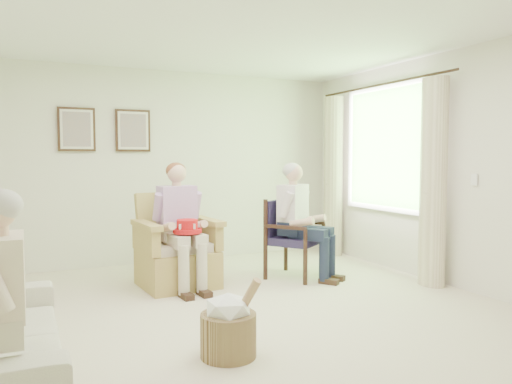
% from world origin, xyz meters
% --- Properties ---
extents(floor, '(5.50, 5.50, 0.00)m').
position_xyz_m(floor, '(0.00, 0.00, 0.00)').
color(floor, beige).
rests_on(floor, ground).
extents(back_wall, '(5.00, 0.04, 2.60)m').
position_xyz_m(back_wall, '(0.00, 2.75, 1.30)').
color(back_wall, silver).
rests_on(back_wall, ground).
extents(right_wall, '(0.04, 5.50, 2.60)m').
position_xyz_m(right_wall, '(2.50, 0.00, 1.30)').
color(right_wall, silver).
rests_on(right_wall, ground).
extents(ceiling, '(5.00, 5.50, 0.02)m').
position_xyz_m(ceiling, '(0.00, 0.00, 2.60)').
color(ceiling, white).
rests_on(ceiling, back_wall).
extents(window, '(0.13, 2.50, 1.63)m').
position_xyz_m(window, '(2.46, 1.20, 1.58)').
color(window, '#2D6B23').
rests_on(window, right_wall).
extents(curtain_left, '(0.34, 0.34, 2.30)m').
position_xyz_m(curtain_left, '(2.33, 0.22, 1.15)').
color(curtain_left, beige).
rests_on(curtain_left, ground).
extents(curtain_right, '(0.34, 0.34, 2.30)m').
position_xyz_m(curtain_right, '(2.33, 2.18, 1.15)').
color(curtain_right, beige).
rests_on(curtain_right, ground).
extents(framed_print_left, '(0.45, 0.05, 0.55)m').
position_xyz_m(framed_print_left, '(-1.15, 2.71, 1.78)').
color(framed_print_left, '#382114').
rests_on(framed_print_left, back_wall).
extents(framed_print_right, '(0.45, 0.05, 0.55)m').
position_xyz_m(framed_print_right, '(-0.45, 2.71, 1.78)').
color(framed_print_right, '#382114').
rests_on(framed_print_right, back_wall).
extents(wicker_armchair, '(0.81, 0.80, 1.03)m').
position_xyz_m(wicker_armchair, '(-0.25, 1.42, 0.33)').
color(wicker_armchair, tan).
rests_on(wicker_armchair, ground).
extents(wood_armchair, '(0.59, 0.56, 0.92)m').
position_xyz_m(wood_armchair, '(1.14, 1.28, 0.50)').
color(wood_armchair, black).
rests_on(wood_armchair, ground).
extents(sofa, '(1.90, 0.74, 0.56)m').
position_xyz_m(sofa, '(-1.95, -0.33, 0.28)').
color(sofa, beige).
rests_on(sofa, ground).
extents(person_wicker, '(0.40, 0.63, 1.35)m').
position_xyz_m(person_wicker, '(-0.25, 1.28, 0.79)').
color(person_wicker, beige).
rests_on(person_wicker, ground).
extents(person_dark, '(0.40, 0.63, 1.34)m').
position_xyz_m(person_dark, '(1.14, 1.13, 0.78)').
color(person_dark, '#192037').
rests_on(person_dark, ground).
extents(red_hat, '(0.30, 0.30, 0.14)m').
position_xyz_m(red_hat, '(-0.23, 1.08, 0.70)').
color(red_hat, red).
rests_on(red_hat, person_wicker).
extents(hatbox, '(0.50, 0.50, 0.59)m').
position_xyz_m(hatbox, '(-0.48, -0.68, 0.23)').
color(hatbox, '#9E8355').
rests_on(hatbox, ground).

